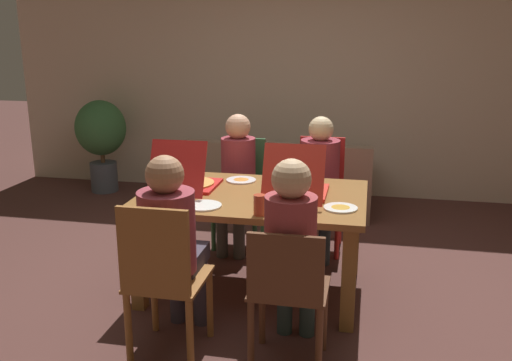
{
  "coord_description": "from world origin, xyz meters",
  "views": [
    {
      "loc": [
        0.8,
        -3.78,
        1.9
      ],
      "look_at": [
        0.0,
        0.1,
        0.83
      ],
      "focal_mm": 38.98,
      "sensor_mm": 36.0,
      "label": 1
    }
  ],
  "objects_px": {
    "plate_2": "(204,206)",
    "chair_0": "(320,189)",
    "dining_table": "(253,208)",
    "person_1": "(237,171)",
    "plate_0": "(163,203)",
    "chair_3": "(288,291)",
    "pizza_box_0": "(297,188)",
    "chair_1": "(241,187)",
    "drinking_glass_0": "(260,205)",
    "potted_plant": "(101,135)",
    "couch": "(280,184)",
    "person_3": "(292,243)",
    "plate_1": "(241,180)",
    "pizza_box_1": "(188,181)",
    "drinking_glass_1": "(298,197)",
    "person_0": "(319,174)",
    "plate_3": "(341,207)",
    "chair_2": "(163,277)"
  },
  "relations": [
    {
      "from": "plate_1",
      "to": "plate_2",
      "type": "xyz_separation_m",
      "value": [
        -0.1,
        -0.69,
        -0.0
      ]
    },
    {
      "from": "chair_3",
      "to": "pizza_box_0",
      "type": "xyz_separation_m",
      "value": [
        -0.08,
        0.99,
        0.32
      ]
    },
    {
      "from": "chair_2",
      "to": "pizza_box_1",
      "type": "distance_m",
      "value": 1.1
    },
    {
      "from": "pizza_box_1",
      "to": "couch",
      "type": "distance_m",
      "value": 2.07
    },
    {
      "from": "person_3",
      "to": "couch",
      "type": "relative_size",
      "value": 0.63
    },
    {
      "from": "person_1",
      "to": "potted_plant",
      "type": "height_order",
      "value": "person_1"
    },
    {
      "from": "chair_2",
      "to": "drinking_glass_1",
      "type": "height_order",
      "value": "chair_2"
    },
    {
      "from": "chair_3",
      "to": "plate_0",
      "type": "xyz_separation_m",
      "value": [
        -0.96,
        0.61,
        0.27
      ]
    },
    {
      "from": "plate_2",
      "to": "chair_3",
      "type": "bearing_deg",
      "value": -42.43
    },
    {
      "from": "plate_0",
      "to": "plate_2",
      "type": "height_order",
      "value": "same"
    },
    {
      "from": "person_1",
      "to": "plate_0",
      "type": "bearing_deg",
      "value": -101.5
    },
    {
      "from": "chair_0",
      "to": "drinking_glass_0",
      "type": "relative_size",
      "value": 7.31
    },
    {
      "from": "dining_table",
      "to": "plate_0",
      "type": "relative_size",
      "value": 6.3
    },
    {
      "from": "plate_0",
      "to": "plate_3",
      "type": "relative_size",
      "value": 1.14
    },
    {
      "from": "chair_1",
      "to": "chair_2",
      "type": "xyz_separation_m",
      "value": [
        0.0,
        -1.97,
        0.01
      ]
    },
    {
      "from": "person_3",
      "to": "plate_0",
      "type": "bearing_deg",
      "value": 153.89
    },
    {
      "from": "plate_2",
      "to": "drinking_glass_0",
      "type": "relative_size",
      "value": 1.82
    },
    {
      "from": "person_1",
      "to": "chair_3",
      "type": "bearing_deg",
      "value": -67.94
    },
    {
      "from": "plate_2",
      "to": "drinking_glass_1",
      "type": "xyz_separation_m",
      "value": [
        0.63,
        0.1,
        0.07
      ]
    },
    {
      "from": "drinking_glass_0",
      "to": "drinking_glass_1",
      "type": "relative_size",
      "value": 0.9
    },
    {
      "from": "dining_table",
      "to": "drinking_glass_0",
      "type": "distance_m",
      "value": 0.51
    },
    {
      "from": "person_1",
      "to": "chair_2",
      "type": "height_order",
      "value": "person_1"
    },
    {
      "from": "person_3",
      "to": "plate_0",
      "type": "xyz_separation_m",
      "value": [
        -0.96,
        0.47,
        0.03
      ]
    },
    {
      "from": "plate_3",
      "to": "chair_1",
      "type": "bearing_deg",
      "value": 129.01
    },
    {
      "from": "dining_table",
      "to": "plate_0",
      "type": "height_order",
      "value": "plate_0"
    },
    {
      "from": "plate_2",
      "to": "chair_0",
      "type": "bearing_deg",
      "value": 63.62
    },
    {
      "from": "person_0",
      "to": "drinking_glass_0",
      "type": "bearing_deg",
      "value": -101.49
    },
    {
      "from": "person_0",
      "to": "plate_0",
      "type": "relative_size",
      "value": 4.66
    },
    {
      "from": "chair_3",
      "to": "dining_table",
      "type": "bearing_deg",
      "value": 112.43
    },
    {
      "from": "potted_plant",
      "to": "plate_2",
      "type": "bearing_deg",
      "value": -51.59
    },
    {
      "from": "person_3",
      "to": "drinking_glass_0",
      "type": "xyz_separation_m",
      "value": [
        -0.26,
        0.37,
        0.1
      ]
    },
    {
      "from": "chair_3",
      "to": "person_0",
      "type": "bearing_deg",
      "value": 90.0
    },
    {
      "from": "dining_table",
      "to": "plate_2",
      "type": "xyz_separation_m",
      "value": [
        -0.27,
        -0.36,
        0.12
      ]
    },
    {
      "from": "pizza_box_1",
      "to": "drinking_glass_1",
      "type": "distance_m",
      "value": 0.92
    },
    {
      "from": "plate_3",
      "to": "plate_2",
      "type": "bearing_deg",
      "value": -171.56
    },
    {
      "from": "chair_1",
      "to": "pizza_box_0",
      "type": "bearing_deg",
      "value": -55.73
    },
    {
      "from": "plate_0",
      "to": "drinking_glass_0",
      "type": "height_order",
      "value": "drinking_glass_0"
    },
    {
      "from": "dining_table",
      "to": "plate_3",
      "type": "distance_m",
      "value": 0.69
    },
    {
      "from": "person_0",
      "to": "chair_1",
      "type": "distance_m",
      "value": 0.75
    },
    {
      "from": "dining_table",
      "to": "chair_0",
      "type": "relative_size",
      "value": 1.64
    },
    {
      "from": "plate_1",
      "to": "potted_plant",
      "type": "relative_size",
      "value": 0.21
    },
    {
      "from": "chair_1",
      "to": "drinking_glass_0",
      "type": "xyz_separation_m",
      "value": [
        0.46,
        -1.42,
        0.3
      ]
    },
    {
      "from": "person_3",
      "to": "drinking_glass_1",
      "type": "xyz_separation_m",
      "value": [
        -0.04,
        0.57,
        0.1
      ]
    },
    {
      "from": "chair_3",
      "to": "pizza_box_0",
      "type": "distance_m",
      "value": 1.05
    },
    {
      "from": "plate_0",
      "to": "couch",
      "type": "bearing_deg",
      "value": 79.53
    },
    {
      "from": "plate_2",
      "to": "couch",
      "type": "bearing_deg",
      "value": 86.42
    },
    {
      "from": "dining_table",
      "to": "person_1",
      "type": "bearing_deg",
      "value": 111.61
    },
    {
      "from": "dining_table",
      "to": "person_0",
      "type": "height_order",
      "value": "person_0"
    },
    {
      "from": "plate_3",
      "to": "chair_2",
      "type": "bearing_deg",
      "value": -140.66
    },
    {
      "from": "plate_2",
      "to": "person_3",
      "type": "bearing_deg",
      "value": -35.02
    }
  ]
}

